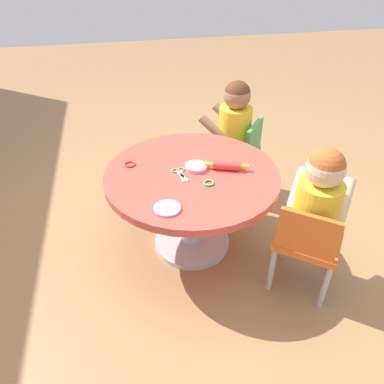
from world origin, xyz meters
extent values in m
plane|color=#9E7247|center=(0.00, 0.00, 0.00)|extent=(10.00, 10.00, 0.00)
cylinder|color=silver|center=(0.00, 0.00, 0.01)|extent=(0.44, 0.44, 0.03)
cylinder|color=silver|center=(0.00, 0.00, 0.23)|extent=(0.12, 0.12, 0.46)
cylinder|color=#D84C3F|center=(0.00, 0.00, 0.48)|extent=(0.92, 0.92, 0.04)
cylinder|color=#B7B7BC|center=(-0.37, -0.69, 0.14)|extent=(0.03, 0.03, 0.28)
cylinder|color=#B7B7BC|center=(-0.21, -0.48, 0.14)|extent=(0.03, 0.03, 0.28)
cylinder|color=#B7B7BC|center=(-0.57, -0.53, 0.14)|extent=(0.03, 0.03, 0.28)
cylinder|color=#B7B7BC|center=(-0.41, -0.32, 0.14)|extent=(0.03, 0.03, 0.28)
cube|color=orange|center=(-0.39, -0.50, 0.30)|extent=(0.42, 0.42, 0.04)
cube|color=orange|center=(-0.50, -0.42, 0.43)|extent=(0.18, 0.23, 0.22)
cube|color=#3F4772|center=(-0.39, -0.50, 0.30)|extent=(0.38, 0.38, 0.04)
cylinder|color=yellow|center=(-0.39, -0.50, 0.47)|extent=(0.21, 0.21, 0.30)
sphere|color=beige|center=(-0.39, -0.50, 0.70)|extent=(0.17, 0.17, 0.17)
sphere|color=#B25926|center=(-0.39, -0.50, 0.71)|extent=(0.16, 0.16, 0.16)
cylinder|color=beige|center=(-0.38, -0.65, 0.49)|extent=(0.20, 0.17, 0.17)
cylinder|color=beige|center=(-0.24, -0.48, 0.49)|extent=(0.20, 0.17, 0.17)
cylinder|color=#B7B7BC|center=(0.69, -0.37, 0.14)|extent=(0.03, 0.03, 0.28)
cylinder|color=#B7B7BC|center=(0.48, -0.21, 0.14)|extent=(0.03, 0.03, 0.28)
cylinder|color=#B7B7BC|center=(0.53, -0.57, 0.14)|extent=(0.03, 0.03, 0.28)
cylinder|color=#B7B7BC|center=(0.32, -0.41, 0.14)|extent=(0.03, 0.03, 0.28)
cube|color=green|center=(0.50, -0.39, 0.30)|extent=(0.42, 0.42, 0.04)
cube|color=green|center=(0.42, -0.50, 0.43)|extent=(0.23, 0.18, 0.22)
cube|color=#3F4772|center=(0.50, -0.39, 0.30)|extent=(0.38, 0.38, 0.04)
cylinder|color=yellow|center=(0.50, -0.39, 0.47)|extent=(0.21, 0.21, 0.30)
sphere|color=#997051|center=(0.50, -0.39, 0.70)|extent=(0.17, 0.17, 0.17)
sphere|color=#593319|center=(0.50, -0.39, 0.71)|extent=(0.16, 0.16, 0.16)
cylinder|color=#997051|center=(0.65, -0.38, 0.49)|extent=(0.17, 0.20, 0.17)
cylinder|color=#997051|center=(0.48, -0.24, 0.49)|extent=(0.17, 0.20, 0.17)
cylinder|color=#D83F3F|center=(-0.01, -0.18, 0.53)|extent=(0.09, 0.15, 0.05)
cylinder|color=yellow|center=(0.02, -0.10, 0.53)|extent=(0.04, 0.05, 0.02)
cylinder|color=yellow|center=(-0.04, -0.27, 0.53)|extent=(0.04, 0.05, 0.02)
cube|color=silver|center=(-0.03, 0.06, 0.50)|extent=(0.11, 0.05, 0.01)
cube|color=silver|center=(-0.03, 0.06, 0.50)|extent=(0.11, 0.02, 0.01)
torus|color=green|center=(0.03, 0.08, 0.50)|extent=(0.04, 0.04, 0.01)
torus|color=green|center=(0.03, 0.05, 0.50)|extent=(0.04, 0.04, 0.01)
cylinder|color=#CC99E5|center=(-0.28, 0.17, 0.51)|extent=(0.12, 0.12, 0.01)
cylinder|color=pink|center=(0.03, -0.03, 0.51)|extent=(0.12, 0.12, 0.02)
torus|color=red|center=(0.14, 0.31, 0.51)|extent=(0.06, 0.06, 0.01)
torus|color=#4CB259|center=(-0.12, -0.06, 0.51)|extent=(0.06, 0.06, 0.01)
camera|label=1|loc=(-1.59, 0.33, 1.53)|focal=34.65mm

